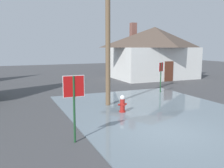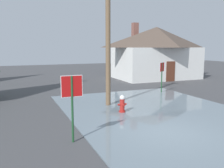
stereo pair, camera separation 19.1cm
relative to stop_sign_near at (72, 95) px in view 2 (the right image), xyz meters
The scene contains 8 objects.
ground_plane 4.10m from the stop_sign_near, ahead, with size 80.00×80.00×0.10m, color #424244.
flood_puddle 5.64m from the stop_sign_near, 19.49° to the left, with size 9.12×13.40×0.05m, color slate.
lane_stop_bar 4.47m from the stop_sign_near, 26.21° to the right, with size 4.01×0.30×0.01m, color silver.
stop_sign_near is the anchor object (origin of this frame).
fire_hydrant 4.63m from the stop_sign_near, 41.44° to the left, with size 0.48×0.41×0.95m.
utility_pole 6.43m from the stop_sign_near, 55.48° to the left, with size 1.60×0.28×9.07m.
stop_sign_far 10.93m from the stop_sign_near, 39.50° to the left, with size 0.60×0.37×2.29m.
house 19.33m from the stop_sign_near, 48.78° to the left, with size 9.15×5.98×5.97m.
Camera 2 is at (-5.59, -7.93, 3.46)m, focal length 39.35 mm.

